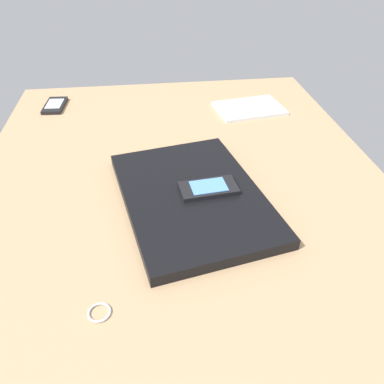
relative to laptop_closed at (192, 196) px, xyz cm
name	(u,v)px	position (x,y,z in cm)	size (l,w,h in cm)	color
desk_surface	(187,215)	(-2.12, 1.13, -2.50)	(120.00, 80.00, 3.00)	tan
laptop_closed	(192,196)	(0.00, 0.00, 0.00)	(33.75, 23.38, 2.00)	black
cell_phone_on_laptop	(209,188)	(0.21, -2.98, 1.45)	(6.40, 10.64, 0.96)	black
cell_phone_on_desk	(55,105)	(44.54, 30.69, -0.52)	(10.01, 5.59, 1.02)	black
key_ring	(99,312)	(-22.08, 14.96, -0.82)	(3.13, 3.13, 0.36)	silver
notepad	(249,108)	(36.38, -19.64, -0.60)	(11.72, 16.81, 0.80)	white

